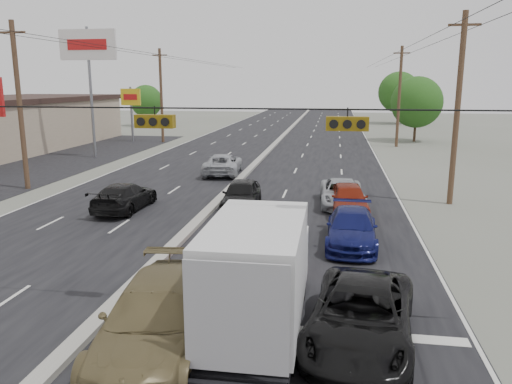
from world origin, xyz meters
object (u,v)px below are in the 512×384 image
at_px(black_suv, 361,317).
at_px(oncoming_far, 223,164).
at_px(red_sedan, 244,238).
at_px(utility_pole_right_c, 399,96).
at_px(box_truck, 260,273).
at_px(tree_right_mid, 417,102).
at_px(pole_sign_far, 131,102).
at_px(utility_pole_left_b, 20,105).
at_px(utility_pole_right_b, 457,109).
at_px(queue_car_e, 349,199).
at_px(queue_car_b, 278,228).
at_px(tree_left_far, 146,101).
at_px(queue_car_c, 342,193).
at_px(tree_right_far, 399,92).
at_px(oncoming_near, 125,197).
at_px(pole_sign_billboard, 88,53).
at_px(queue_car_d, 352,228).
at_px(utility_pole_left_c, 161,95).
at_px(queue_car_a, 241,195).

xyz_separation_m(black_suv, oncoming_far, (-8.62, 22.68, -0.02)).
bearing_deg(black_suv, red_sedan, 132.48).
distance_m(utility_pole_right_c, box_truck, 41.61).
distance_m(tree_right_mid, red_sedan, 42.14).
bearing_deg(pole_sign_far, utility_pole_left_b, -82.03).
distance_m(utility_pole_left_b, utility_pole_right_b, 25.00).
distance_m(tree_right_mid, queue_car_e, 34.05).
height_order(black_suv, oncoming_far, black_suv).
relative_size(tree_right_mid, queue_car_b, 1.71).
xyz_separation_m(tree_left_far, red_sedan, (25.00, -55.24, -2.92)).
bearing_deg(box_truck, queue_car_b, 92.34).
height_order(tree_right_mid, black_suv, tree_right_mid).
distance_m(utility_pole_left_b, queue_car_c, 19.75).
height_order(tree_right_far, oncoming_near, tree_right_far).
relative_size(pole_sign_billboard, queue_car_d, 2.26).
distance_m(queue_car_c, queue_car_e, 1.53).
xyz_separation_m(utility_pole_left_b, pole_sign_billboard, (-2.00, 13.00, 3.76)).
bearing_deg(utility_pole_left_b, box_truck, -42.84).
bearing_deg(black_suv, tree_right_mid, 87.66).
xyz_separation_m(black_suv, queue_car_e, (0.00, 13.06, -0.01)).
height_order(tree_left_far, queue_car_b, tree_left_far).
relative_size(tree_right_far, queue_car_d, 1.68).
height_order(utility_pole_right_c, queue_car_e, utility_pole_right_c).
height_order(black_suv, queue_car_e, black_suv).
bearing_deg(utility_pole_left_b, utility_pole_right_c, 45.00).
distance_m(queue_car_b, oncoming_far, 16.15).
bearing_deg(box_truck, pole_sign_far, 116.42).
xyz_separation_m(utility_pole_right_b, queue_car_c, (-5.80, -1.41, -4.42)).
bearing_deg(pole_sign_billboard, oncoming_near, -59.30).
xyz_separation_m(utility_pole_left_b, tree_right_mid, (27.50, 30.00, -0.77)).
relative_size(utility_pole_left_c, red_sedan, 2.08).
height_order(utility_pole_left_b, oncoming_far, utility_pole_left_b).
bearing_deg(oncoming_far, box_truck, 99.29).
height_order(queue_car_d, queue_car_e, queue_car_e).
height_order(black_suv, queue_car_b, black_suv).
height_order(pole_sign_billboard, tree_right_far, pole_sign_billboard).
bearing_deg(black_suv, utility_pole_right_c, 89.88).
relative_size(utility_pole_left_c, tree_right_mid, 1.40).
relative_size(queue_car_c, oncoming_far, 0.93).
height_order(box_truck, queue_car_d, box_truck).
bearing_deg(oncoming_far, queue_car_b, 104.88).
height_order(utility_pole_right_b, tree_right_far, utility_pole_right_b).
distance_m(utility_pole_left_c, pole_sign_far, 3.57).
distance_m(utility_pole_left_c, pole_sign_billboard, 12.73).
relative_size(utility_pole_right_c, red_sedan, 2.08).
relative_size(box_truck, oncoming_near, 1.29).
bearing_deg(utility_pole_right_b, pole_sign_far, 138.74).
xyz_separation_m(utility_pole_left_b, queue_car_c, (19.20, -1.41, -4.42)).
bearing_deg(queue_car_a, utility_pole_left_b, 165.32).
height_order(tree_right_mid, queue_car_e, tree_right_mid).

